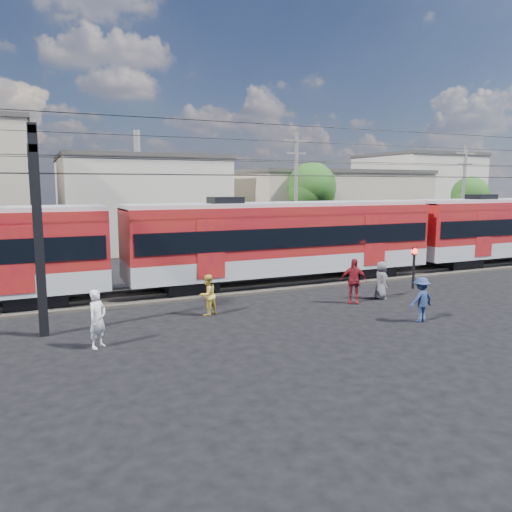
# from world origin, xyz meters

# --- Properties ---
(ground) EXTENTS (120.00, 120.00, 0.00)m
(ground) POSITION_xyz_m (0.00, 0.00, 0.00)
(ground) COLOR black
(ground) RESTS_ON ground
(track_bed) EXTENTS (70.00, 3.40, 0.12)m
(track_bed) POSITION_xyz_m (0.00, 8.00, 0.06)
(track_bed) COLOR #2D2823
(track_bed) RESTS_ON ground
(rail_near) EXTENTS (70.00, 0.12, 0.12)m
(rail_near) POSITION_xyz_m (0.00, 7.25, 0.18)
(rail_near) COLOR #59544C
(rail_near) RESTS_ON track_bed
(rail_far) EXTENTS (70.00, 0.12, 0.12)m
(rail_far) POSITION_xyz_m (0.00, 8.75, 0.18)
(rail_far) COLOR #59544C
(rail_far) RESTS_ON track_bed
(commuter_train) EXTENTS (50.30, 3.08, 4.17)m
(commuter_train) POSITION_xyz_m (1.71, 8.00, 2.40)
(commuter_train) COLOR black
(commuter_train) RESTS_ON ground
(catenary) EXTENTS (70.00, 9.30, 7.52)m
(catenary) POSITION_xyz_m (-8.65, 8.00, 5.14)
(catenary) COLOR black
(catenary) RESTS_ON ground
(building_midwest) EXTENTS (12.24, 12.24, 7.30)m
(building_midwest) POSITION_xyz_m (-2.00, 27.00, 3.66)
(building_midwest) COLOR #B7B2A0
(building_midwest) RESTS_ON ground
(building_mideast) EXTENTS (16.32, 10.20, 6.30)m
(building_mideast) POSITION_xyz_m (14.00, 24.00, 3.16)
(building_mideast) COLOR gray
(building_mideast) RESTS_ON ground
(building_east) EXTENTS (10.20, 10.20, 8.30)m
(building_east) POSITION_xyz_m (28.00, 28.00, 4.16)
(building_east) COLOR #B7B2A0
(building_east) RESTS_ON ground
(utility_pole_mid) EXTENTS (1.80, 0.24, 8.50)m
(utility_pole_mid) POSITION_xyz_m (6.00, 15.00, 4.53)
(utility_pole_mid) COLOR slate
(utility_pole_mid) RESTS_ON ground
(utility_pole_east) EXTENTS (1.80, 0.24, 8.00)m
(utility_pole_east) POSITION_xyz_m (20.00, 14.00, 4.28)
(utility_pole_east) COLOR slate
(utility_pole_east) RESTS_ON ground
(tree_near) EXTENTS (3.82, 3.64, 6.72)m
(tree_near) POSITION_xyz_m (9.19, 18.09, 4.66)
(tree_near) COLOR #382619
(tree_near) RESTS_ON ground
(tree_far) EXTENTS (3.36, 3.12, 5.76)m
(tree_far) POSITION_xyz_m (24.19, 17.09, 3.99)
(tree_far) COLOR #382619
(tree_far) RESTS_ON ground
(pedestrian_a) EXTENTS (0.79, 0.77, 1.83)m
(pedestrian_a) POSITION_xyz_m (-8.49, 1.45, 0.92)
(pedestrian_a) COLOR silver
(pedestrian_a) RESTS_ON ground
(pedestrian_b) EXTENTS (0.97, 0.89, 1.60)m
(pedestrian_b) POSITION_xyz_m (-4.10, 3.76, 0.80)
(pedestrian_b) COLOR gold
(pedestrian_b) RESTS_ON ground
(pedestrian_c) EXTENTS (1.13, 0.71, 1.67)m
(pedestrian_c) POSITION_xyz_m (2.79, -0.40, 0.84)
(pedestrian_c) COLOR navy
(pedestrian_c) RESTS_ON ground
(pedestrian_d) EXTENTS (1.21, 1.04, 1.95)m
(pedestrian_d) POSITION_xyz_m (2.22, 3.04, 0.97)
(pedestrian_d) COLOR maroon
(pedestrian_d) RESTS_ON ground
(pedestrian_e) EXTENTS (0.70, 0.92, 1.68)m
(pedestrian_e) POSITION_xyz_m (3.84, 3.24, 0.84)
(pedestrian_e) COLOR #535358
(pedestrian_e) RESTS_ON ground
(car_silver) EXTENTS (4.27, 2.15, 1.40)m
(car_silver) POSITION_xyz_m (21.61, 12.14, 0.70)
(car_silver) COLOR #B7BABF
(car_silver) RESTS_ON ground
(crossing_signal) EXTENTS (0.30, 0.30, 2.03)m
(crossing_signal) POSITION_xyz_m (6.73, 4.40, 1.41)
(crossing_signal) COLOR black
(crossing_signal) RESTS_ON ground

